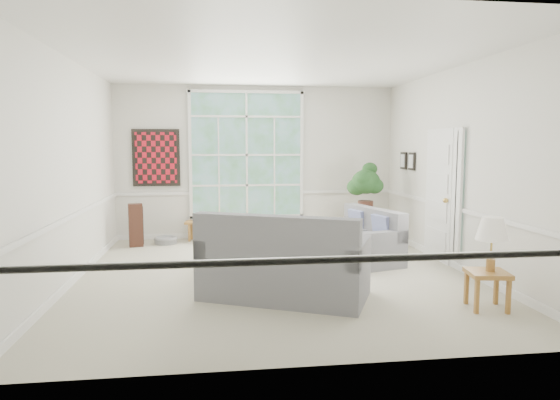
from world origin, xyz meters
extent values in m
cube|color=#ADA993|center=(0.00, 0.00, -0.01)|extent=(5.50, 6.00, 0.01)
cube|color=white|center=(0.00, 0.00, 3.00)|extent=(5.50, 6.00, 0.02)
cube|color=silver|center=(0.00, 3.00, 1.50)|extent=(5.50, 0.02, 3.00)
cube|color=silver|center=(0.00, -3.00, 1.50)|extent=(5.50, 0.02, 3.00)
cube|color=silver|center=(-2.75, 0.00, 1.50)|extent=(0.02, 6.00, 3.00)
cube|color=silver|center=(2.75, 0.00, 1.50)|extent=(0.02, 6.00, 3.00)
cube|color=white|center=(-0.20, 2.96, 1.65)|extent=(2.30, 0.08, 2.40)
cube|color=white|center=(2.71, 0.60, 1.05)|extent=(0.08, 0.90, 2.10)
cube|color=white|center=(2.71, -0.03, 1.15)|extent=(0.08, 0.26, 1.90)
cube|color=maroon|center=(-1.95, 2.95, 1.60)|extent=(0.90, 0.06, 1.10)
cube|color=black|center=(2.71, 1.75, 1.55)|extent=(0.04, 0.26, 0.32)
cube|color=black|center=(2.71, 2.15, 1.55)|extent=(0.04, 0.26, 0.32)
cube|color=slate|center=(1.43, 0.72, 0.41)|extent=(1.18, 1.69, 0.83)
cube|color=slate|center=(-0.01, -1.06, 0.53)|extent=(2.19, 1.73, 1.05)
cube|color=#9D6A2F|center=(-0.60, 0.26, 0.18)|extent=(1.05, 0.72, 0.36)
imported|color=#99999E|center=(-0.67, 0.18, 0.40)|extent=(0.46, 0.46, 0.09)
cube|color=#9D6A2F|center=(-0.62, 2.65, 0.19)|extent=(1.63, 0.57, 0.37)
cube|color=#9D6A2F|center=(1.91, 2.15, 0.28)|extent=(0.63, 0.63, 0.55)
cube|color=#9D6A2F|center=(2.19, -1.81, 0.22)|extent=(0.49, 0.49, 0.43)
cylinder|color=slate|center=(-1.76, 2.51, 0.06)|extent=(0.56, 0.56, 0.13)
cube|color=#3E2017|center=(-2.28, 2.32, 0.39)|extent=(0.28, 0.24, 0.78)
ellipsoid|color=black|center=(1.19, 1.21, 0.51)|extent=(0.45, 0.39, 0.18)
camera|label=1|loc=(-0.84, -6.92, 1.84)|focal=32.00mm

